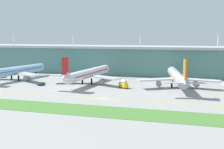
# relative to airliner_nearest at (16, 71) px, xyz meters

# --- Properties ---
(ground_plane) EXTENTS (600.00, 600.00, 0.00)m
(ground_plane) POSITION_rel_airliner_nearest_xyz_m (77.29, -41.83, -6.45)
(ground_plane) COLOR gray
(terminal_building) EXTENTS (288.00, 34.00, 31.42)m
(terminal_building) POSITION_rel_airliner_nearest_xyz_m (77.29, 53.81, 4.97)
(terminal_building) COLOR slate
(terminal_building) RESTS_ON ground
(airliner_nearest) EXTENTS (48.25, 61.06, 18.90)m
(airliner_nearest) POSITION_rel_airliner_nearest_xyz_m (0.00, 0.00, 0.00)
(airliner_nearest) COLOR #9ED1EA
(airliner_nearest) RESTS_ON ground
(airliner_near_middle) EXTENTS (48.66, 66.80, 18.90)m
(airliner_near_middle) POSITION_rel_airliner_nearest_xyz_m (53.32, -0.88, 0.01)
(airliner_near_middle) COLOR white
(airliner_near_middle) RESTS_ON ground
(airliner_far_middle) EXTENTS (47.85, 67.03, 18.90)m
(airliner_far_middle) POSITION_rel_airliner_nearest_xyz_m (109.09, 0.56, 0.01)
(airliner_far_middle) COLOR #ADB2BC
(airliner_far_middle) RESTS_ON ground
(taxiway_stripe_mid_west) EXTENTS (28.00, 0.70, 0.04)m
(taxiway_stripe_mid_west) POSITION_rel_airliner_nearest_xyz_m (40.29, -42.66, -6.43)
(taxiway_stripe_mid_west) COLOR yellow
(taxiway_stripe_mid_west) RESTS_ON ground
(taxiway_stripe_centre) EXTENTS (28.00, 0.70, 0.04)m
(taxiway_stripe_centre) POSITION_rel_airliner_nearest_xyz_m (74.29, -42.66, -6.43)
(taxiway_stripe_centre) COLOR yellow
(taxiway_stripe_centre) RESTS_ON ground
(taxiway_stripe_mid_east) EXTENTS (28.00, 0.70, 0.04)m
(taxiway_stripe_mid_east) POSITION_rel_airliner_nearest_xyz_m (108.29, -42.66, -6.43)
(taxiway_stripe_mid_east) COLOR yellow
(taxiway_stripe_mid_east) RESTS_ON ground
(grass_verge) EXTENTS (300.00, 18.00, 0.10)m
(grass_verge) POSITION_rel_airliner_nearest_xyz_m (77.29, -65.49, -6.40)
(grass_verge) COLOR #477A33
(grass_verge) RESTS_ON ground
(pushback_tug) EXTENTS (4.00, 5.00, 1.85)m
(pushback_tug) POSITION_rel_airliner_nearest_xyz_m (27.97, -15.78, -5.35)
(pushback_tug) COLOR #333842
(pushback_tug) RESTS_ON ground
(fuel_truck) EXTENTS (6.84, 7.01, 4.95)m
(fuel_truck) POSITION_rel_airliner_nearest_xyz_m (79.20, -10.02, -4.18)
(fuel_truck) COLOR gold
(fuel_truck) RESTS_ON ground
(safety_cone_left_wingtip) EXTENTS (0.56, 0.56, 0.70)m
(safety_cone_left_wingtip) POSITION_rel_airliner_nearest_xyz_m (129.60, -26.10, -6.10)
(safety_cone_left_wingtip) COLOR orange
(safety_cone_left_wingtip) RESTS_ON ground
(safety_cone_nose_front) EXTENTS (0.56, 0.56, 0.70)m
(safety_cone_nose_front) POSITION_rel_airliner_nearest_xyz_m (106.16, -19.25, -6.10)
(safety_cone_nose_front) COLOR orange
(safety_cone_nose_front) RESTS_ON ground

